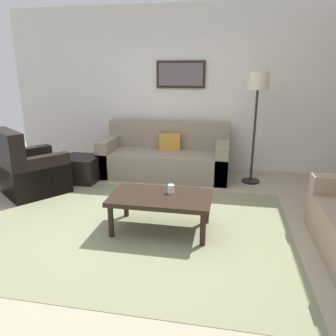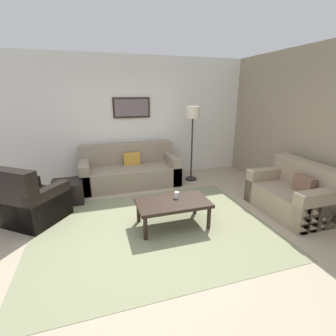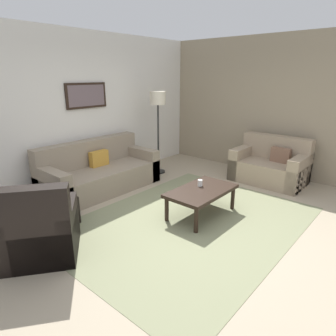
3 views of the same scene
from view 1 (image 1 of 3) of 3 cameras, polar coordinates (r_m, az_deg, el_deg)
name	(u,v)px [view 1 (image 1 of 3)]	position (r m, az deg, el deg)	size (l,w,h in m)	color
ground_plane	(133,228)	(3.76, -6.22, -10.45)	(8.00, 8.00, 0.00)	tan
rear_partition	(173,90)	(5.89, 0.85, 13.70)	(6.00, 0.12, 2.80)	silver
area_rug	(133,227)	(3.76, -6.23, -10.39)	(3.52, 2.68, 0.01)	gray
couch_main	(166,157)	(5.56, -0.34, 1.97)	(2.12, 0.94, 0.88)	gray
armchair_leather	(28,173)	(5.07, -23.50, -0.79)	(1.12, 1.12, 0.95)	black
ottoman	(81,169)	(5.40, -15.11, -0.13)	(0.56, 0.56, 0.40)	black
coffee_table	(161,200)	(3.55, -1.29, -5.67)	(1.10, 0.64, 0.41)	black
cup	(171,189)	(3.59, 0.52, -3.72)	(0.07, 0.07, 0.10)	white
lamp_standing	(257,93)	(5.10, 15.55, 12.74)	(0.32, 0.32, 1.71)	black
framed_artwork	(181,74)	(5.77, 2.27, 16.23)	(0.84, 0.04, 0.46)	black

